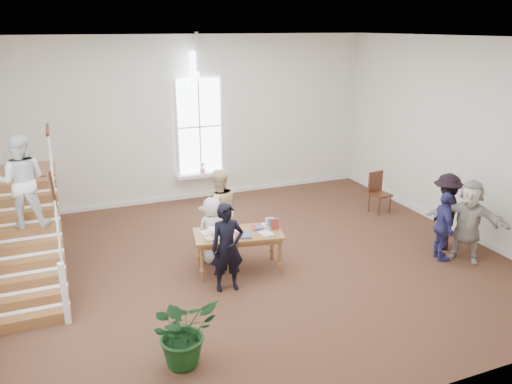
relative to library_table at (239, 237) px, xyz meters
name	(u,v)px	position (x,y,z in m)	size (l,w,h in m)	color
ground	(260,260)	(0.56, 0.22, -0.73)	(10.00, 10.00, 0.00)	#4D2A1E
room_shell	(202,184)	(0.56, 4.61, -0.33)	(10.49, 10.00, 10.00)	silver
staircase	(26,203)	(-3.78, 0.97, 0.89)	(1.10, 4.10, 2.92)	brown
library_table	(239,237)	(0.00, 0.00, 0.00)	(1.87, 1.17, 0.88)	brown
police_officer	(227,248)	(-0.45, -0.65, 0.11)	(0.62, 0.41, 1.69)	black
elderly_woman	(213,230)	(-0.35, 0.60, -0.04)	(0.68, 0.44, 1.39)	beige
person_yellow	(219,210)	(-0.05, 1.10, 0.19)	(0.89, 0.70, 1.84)	beige
woman_cluster_a	(443,227)	(4.11, -1.13, 0.01)	(0.87, 0.36, 1.49)	navy
woman_cluster_b	(446,212)	(4.56, -0.68, 0.12)	(1.10, 0.63, 1.71)	black
woman_cluster_c	(468,221)	(4.56, -1.33, 0.14)	(1.63, 0.52, 1.75)	#B4ACA2
floor_plant	(184,331)	(-1.74, -2.46, -0.19)	(0.97, 0.84, 1.08)	#103413
side_chair	(378,190)	(4.55, 1.77, -0.12)	(0.53, 0.53, 1.08)	#3C2010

